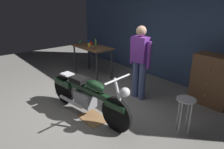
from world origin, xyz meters
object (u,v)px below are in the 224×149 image
at_px(shop_stool, 185,107).
at_px(mug_red_diner, 91,43).
at_px(person_standing, 140,60).
at_px(mug_brown_stoneware, 93,47).
at_px(bottle, 96,42).
at_px(wooden_dresser, 212,80).
at_px(mug_blue_enamel, 88,41).
at_px(mug_yellow_tall, 89,45).
at_px(mug_green_speckled, 80,42).
at_px(motorcycle, 87,95).

bearing_deg(shop_stool, mug_red_diner, 170.88).
height_order(person_standing, mug_brown_stoneware, person_standing).
distance_m(shop_stool, bottle, 3.42).
bearing_deg(wooden_dresser, bottle, -165.45).
height_order(person_standing, mug_blue_enamel, person_standing).
xyz_separation_m(mug_brown_stoneware, mug_red_diner, (-0.54, 0.32, -0.00)).
bearing_deg(shop_stool, mug_yellow_tall, 174.14).
bearing_deg(bottle, mug_yellow_tall, -89.03).
xyz_separation_m(person_standing, mug_brown_stoneware, (-1.63, -0.13, 0.02)).
distance_m(wooden_dresser, mug_blue_enamel, 3.73).
xyz_separation_m(shop_stool, mug_yellow_tall, (-3.33, 0.34, 0.46)).
distance_m(mug_blue_enamel, bottle, 0.50).
bearing_deg(mug_yellow_tall, mug_red_diner, 135.82).
bearing_deg(mug_red_diner, mug_yellow_tall, -44.18).
distance_m(shop_stool, mug_green_speckled, 3.95).
bearing_deg(mug_brown_stoneware, person_standing, 4.57).
relative_size(motorcycle, person_standing, 1.31).
relative_size(mug_yellow_tall, mug_green_speckled, 1.10).
distance_m(person_standing, mug_yellow_tall, 1.93).
height_order(motorcycle, mug_red_diner, motorcycle).
bearing_deg(mug_green_speckled, mug_yellow_tall, -3.95).
xyz_separation_m(person_standing, bottle, (-1.94, 0.19, 0.07)).
bearing_deg(mug_red_diner, mug_green_speckled, -150.07).
height_order(shop_stool, wooden_dresser, wooden_dresser).
relative_size(shop_stool, wooden_dresser, 0.58).
relative_size(shop_stool, mug_blue_enamel, 5.76).
relative_size(mug_brown_stoneware, mug_green_speckled, 0.93).
bearing_deg(person_standing, shop_stool, 162.81).
height_order(mug_brown_stoneware, bottle, bottle).
distance_m(shop_stool, mug_brown_stoneware, 3.07).
xyz_separation_m(mug_red_diner, bottle, (0.23, 0.00, 0.05)).
xyz_separation_m(mug_brown_stoneware, mug_yellow_tall, (-0.30, 0.09, 0.01)).
bearing_deg(person_standing, motorcycle, 83.01).
xyz_separation_m(person_standing, mug_red_diner, (-2.17, 0.19, 0.02)).
distance_m(mug_brown_stoneware, mug_red_diner, 0.63).
xyz_separation_m(mug_yellow_tall, mug_red_diner, (-0.24, 0.23, -0.01)).
distance_m(mug_blue_enamel, mug_yellow_tall, 0.58).
bearing_deg(mug_blue_enamel, mug_red_diner, -16.08).
height_order(shop_stool, mug_red_diner, mug_red_diner).
bearing_deg(motorcycle, mug_red_diner, 136.04).
height_order(wooden_dresser, mug_brown_stoneware, wooden_dresser).
bearing_deg(mug_yellow_tall, wooden_dresser, 18.47).
bearing_deg(mug_blue_enamel, wooden_dresser, 11.54).
relative_size(mug_yellow_tall, bottle, 0.52).
xyz_separation_m(motorcycle, mug_brown_stoneware, (-1.51, 1.21, 0.50)).
xyz_separation_m(mug_brown_stoneware, mug_blue_enamel, (-0.80, 0.39, 0.00)).
bearing_deg(mug_yellow_tall, shop_stool, -5.86).
height_order(shop_stool, mug_blue_enamel, mug_blue_enamel).
height_order(person_standing, mug_green_speckled, person_standing).
bearing_deg(mug_green_speckled, bottle, 18.83).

